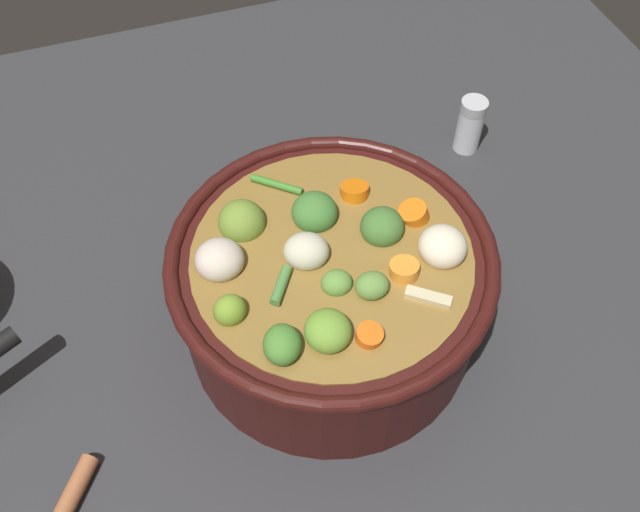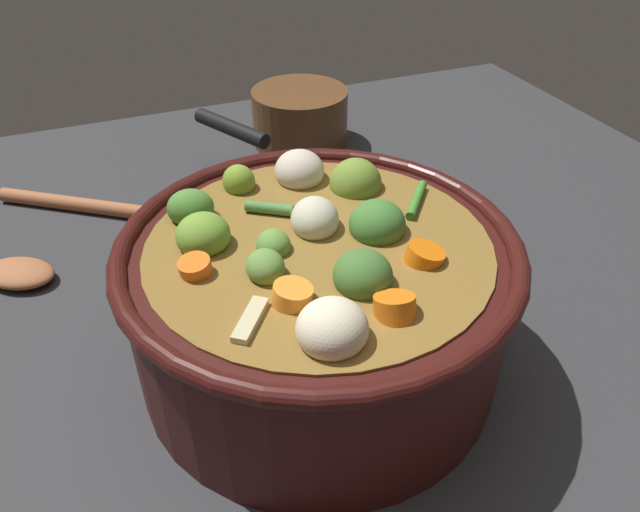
{
  "view_description": "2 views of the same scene",
  "coord_description": "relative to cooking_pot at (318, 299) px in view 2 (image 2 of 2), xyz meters",
  "views": [
    {
      "loc": [
        0.13,
        0.33,
        0.59
      ],
      "look_at": [
        0.01,
        -0.0,
        0.11
      ],
      "focal_mm": 38.72,
      "sensor_mm": 36.0,
      "label": 1
    },
    {
      "loc": [
        -0.33,
        0.13,
        0.36
      ],
      "look_at": [
        0.01,
        -0.01,
        0.09
      ],
      "focal_mm": 34.24,
      "sensor_mm": 36.0,
      "label": 2
    }
  ],
  "objects": [
    {
      "name": "cooking_pot",
      "position": [
        0.0,
        0.0,
        0.0
      ],
      "size": [
        0.29,
        0.29,
        0.14
      ],
      "color": "#38110F",
      "rests_on": "ground_plane"
    },
    {
      "name": "wooden_spoon",
      "position": [
        0.25,
        0.19,
        -0.06
      ],
      "size": [
        0.21,
        0.21,
        0.02
      ],
      "color": "#A15F3A",
      "rests_on": "ground_plane"
    },
    {
      "name": "small_saucepan",
      "position": [
        0.38,
        -0.12,
        -0.03
      ],
      "size": [
        0.17,
        0.2,
        0.07
      ],
      "color": "brown",
      "rests_on": "ground_plane"
    },
    {
      "name": "ground_plane",
      "position": [
        -0.0,
        -0.0,
        -0.06
      ],
      "size": [
        1.1,
        1.1,
        0.0
      ],
      "primitive_type": "plane",
      "color": "#2D2D30"
    }
  ]
}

